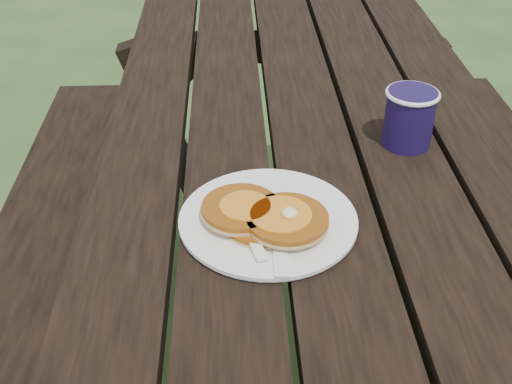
{
  "coord_description": "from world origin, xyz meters",
  "views": [
    {
      "loc": [
        -0.14,
        -0.96,
        1.33
      ],
      "look_at": [
        -0.11,
        -0.21,
        0.8
      ],
      "focal_mm": 45.0,
      "sensor_mm": 36.0,
      "label": 1
    }
  ],
  "objects_px": {
    "picnic_table": "(304,303)",
    "coffee_cup": "(410,115)",
    "plate": "(268,221)",
    "pancake_stack": "(265,216)"
  },
  "relations": [
    {
      "from": "picnic_table",
      "to": "coffee_cup",
      "type": "xyz_separation_m",
      "value": [
        0.16,
        0.0,
        0.44
      ]
    },
    {
      "from": "plate",
      "to": "coffee_cup",
      "type": "distance_m",
      "value": 0.34
    },
    {
      "from": "plate",
      "to": "coffee_cup",
      "type": "bearing_deg",
      "value": 40.47
    },
    {
      "from": "picnic_table",
      "to": "coffee_cup",
      "type": "bearing_deg",
      "value": 1.15
    },
    {
      "from": "pancake_stack",
      "to": "coffee_cup",
      "type": "height_order",
      "value": "coffee_cup"
    },
    {
      "from": "pancake_stack",
      "to": "coffee_cup",
      "type": "bearing_deg",
      "value": 41.67
    },
    {
      "from": "pancake_stack",
      "to": "picnic_table",
      "type": "bearing_deg",
      "value": 66.82
    },
    {
      "from": "picnic_table",
      "to": "pancake_stack",
      "type": "height_order",
      "value": "pancake_stack"
    },
    {
      "from": "coffee_cup",
      "to": "plate",
      "type": "bearing_deg",
      "value": -139.53
    },
    {
      "from": "plate",
      "to": "pancake_stack",
      "type": "height_order",
      "value": "pancake_stack"
    }
  ]
}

